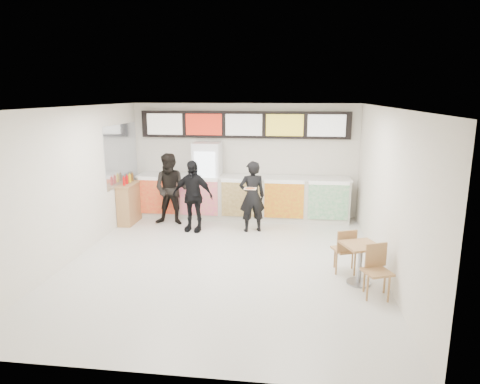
% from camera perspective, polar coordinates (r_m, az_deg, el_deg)
% --- Properties ---
extents(floor, '(7.00, 7.00, 0.00)m').
position_cam_1_polar(floor, '(8.53, -2.19, -9.34)').
color(floor, beige).
rests_on(floor, ground).
extents(ceiling, '(7.00, 7.00, 0.00)m').
position_cam_1_polar(ceiling, '(7.90, -2.38, 11.23)').
color(ceiling, white).
rests_on(ceiling, wall_back).
extents(wall_back, '(6.00, 0.00, 6.00)m').
position_cam_1_polar(wall_back, '(11.49, 0.58, 4.27)').
color(wall_back, silver).
rests_on(wall_back, floor).
extents(wall_left, '(0.00, 7.00, 7.00)m').
position_cam_1_polar(wall_left, '(9.07, -21.34, 1.02)').
color(wall_left, silver).
rests_on(wall_left, floor).
extents(wall_right, '(0.00, 7.00, 7.00)m').
position_cam_1_polar(wall_right, '(8.16, 18.99, -0.05)').
color(wall_right, silver).
rests_on(wall_right, floor).
extents(service_counter, '(5.56, 0.77, 1.14)m').
position_cam_1_polar(service_counter, '(11.28, 0.33, -0.71)').
color(service_counter, silver).
rests_on(service_counter, floor).
extents(menu_board, '(5.50, 0.14, 0.70)m').
position_cam_1_polar(menu_board, '(11.30, 0.54, 8.97)').
color(menu_board, black).
rests_on(menu_board, wall_back).
extents(drinks_fridge, '(0.70, 0.67, 2.00)m').
position_cam_1_polar(drinks_fridge, '(11.35, -4.35, 1.56)').
color(drinks_fridge, white).
rests_on(drinks_fridge, floor).
extents(mirror_panel, '(0.01, 2.00, 1.50)m').
position_cam_1_polar(mirror_panel, '(11.20, -15.49, 4.86)').
color(mirror_panel, '#B2B7BF').
rests_on(mirror_panel, wall_left).
extents(customer_main, '(0.72, 0.58, 1.71)m').
position_cam_1_polar(customer_main, '(10.15, 1.63, -0.61)').
color(customer_main, black).
rests_on(customer_main, floor).
extents(customer_left, '(0.88, 0.69, 1.81)m').
position_cam_1_polar(customer_left, '(10.84, -9.18, 0.36)').
color(customer_left, black).
rests_on(customer_left, floor).
extents(customer_mid, '(1.06, 0.56, 1.72)m').
position_cam_1_polar(customer_mid, '(10.25, -6.36, -0.53)').
color(customer_mid, black).
rests_on(customer_mid, floor).
extents(pizza_slice, '(0.36, 0.36, 0.02)m').
position_cam_1_polar(pizza_slice, '(9.64, 1.38, 0.50)').
color(pizza_slice, beige).
rests_on(pizza_slice, customer_main).
extents(cafe_table, '(0.92, 1.51, 0.86)m').
position_cam_1_polar(cafe_table, '(7.74, 15.74, -8.26)').
color(cafe_table, '#A2804A').
rests_on(cafe_table, floor).
extents(condiment_ledge, '(0.37, 0.92, 1.23)m').
position_cam_1_polar(condiment_ledge, '(11.25, -14.56, -1.40)').
color(condiment_ledge, '#A2804A').
rests_on(condiment_ledge, floor).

